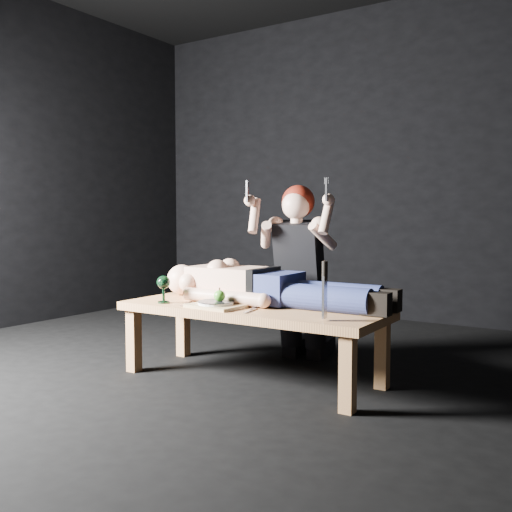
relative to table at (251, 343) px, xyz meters
The scene contains 13 objects.
ground 0.33m from the table, behind, with size 5.00×5.00×0.00m, color black.
back_wall 2.80m from the table, 95.55° to the left, with size 5.00×5.00×0.00m, color black.
table is the anchor object (origin of this frame).
lying_man 0.39m from the table, 72.34° to the left, with size 1.63×0.50×0.26m, color #E3AA8C, non-canonical shape.
kneeling_woman 0.72m from the table, 88.27° to the left, with size 0.66×0.74×1.23m, color black, non-canonical shape.
serving_tray 0.32m from the table, 132.28° to the right, with size 0.32×0.23×0.02m, color tan.
plate 0.33m from the table, 132.28° to the right, with size 0.21×0.21×0.02m, color white.
apple 0.35m from the table, 129.88° to the right, with size 0.07×0.07×0.07m, color green.
goblet 0.64m from the table, 159.16° to the right, with size 0.08×0.08×0.17m, color black, non-canonical shape.
fork_flat 0.47m from the table, 156.50° to the right, with size 0.02×0.17×0.01m, color #B2B2B7.
knife_flat 0.30m from the table, 57.93° to the right, with size 0.02×0.17×0.01m, color #B2B2B7.
spoon_flat 0.25m from the table, 50.54° to the right, with size 0.02×0.17×0.01m, color #B2B2B7.
carving_knife 0.73m from the table, 18.70° to the right, with size 0.04×0.04×0.31m, color #B2B2B7, non-canonical shape.
Camera 1 is at (2.18, -2.89, 1.00)m, focal length 41.04 mm.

